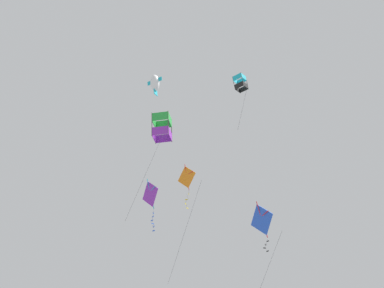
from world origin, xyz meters
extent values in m
cube|color=green|center=(4.29, -0.07, 34.37)|extent=(1.29, 0.37, 0.68)
cube|color=green|center=(4.08, 1.18, 34.14)|extent=(1.29, 0.37, 0.68)
cube|color=green|center=(4.82, 0.66, 34.26)|extent=(0.27, 1.37, 0.90)
cube|color=green|center=(3.55, 0.45, 34.26)|extent=(0.27, 1.37, 0.90)
cube|color=purple|center=(4.33, -0.29, 33.11)|extent=(1.29, 0.37, 0.68)
cube|color=purple|center=(4.12, 0.95, 32.88)|extent=(1.29, 0.37, 0.68)
cube|color=purple|center=(4.85, 0.44, 32.99)|extent=(0.27, 1.37, 0.90)
cube|color=purple|center=(3.59, 0.22, 32.99)|extent=(0.27, 1.37, 0.90)
cylinder|color=#332D28|center=(4.94, -0.07, 33.74)|extent=(0.12, 0.42, 2.04)
cylinder|color=#332D28|center=(3.67, -0.29, 33.74)|extent=(0.12, 0.42, 2.04)
cylinder|color=#332D28|center=(4.73, 1.17, 33.51)|extent=(0.12, 0.42, 2.04)
cylinder|color=#332D28|center=(3.46, 0.96, 33.51)|extent=(0.12, 0.42, 2.04)
cylinder|color=#47474C|center=(4.48, 1.87, 28.83)|extent=(3.21, 0.52, 7.65)
cube|color=purple|center=(3.30, 3.82, 25.23)|extent=(1.49, 0.99, 1.69)
cylinder|color=#1EB2C6|center=(3.29, 3.80, 25.25)|extent=(0.28, 0.84, 1.87)
cylinder|color=#1EB2C6|center=(3.31, 3.86, 25.39)|extent=(1.11, 0.95, 0.04)
cylinder|color=#47474C|center=(3.20, 3.41, 24.18)|extent=(0.05, 0.04, 0.25)
cube|color=blue|center=(3.22, 3.39, 24.06)|extent=(0.04, 0.17, 0.06)
cylinder|color=#47474C|center=(3.22, 3.39, 23.93)|extent=(0.02, 0.02, 0.25)
cube|color=blue|center=(3.22, 3.40, 23.80)|extent=(0.15, 0.11, 0.06)
cylinder|color=#47474C|center=(3.25, 3.39, 23.68)|extent=(0.02, 0.06, 0.25)
cube|color=blue|center=(3.28, 3.39, 23.55)|extent=(0.17, 0.07, 0.06)
cylinder|color=#47474C|center=(3.25, 3.39, 23.42)|extent=(0.02, 0.08, 0.25)
cube|color=blue|center=(3.21, 3.40, 23.30)|extent=(0.13, 0.14, 0.06)
cylinder|color=#47474C|center=(3.16, 3.43, 23.17)|extent=(0.07, 0.11, 0.26)
cube|color=blue|center=(3.11, 3.46, 23.04)|extent=(0.15, 0.12, 0.06)
cylinder|color=#47474C|center=(3.12, 3.43, 22.92)|extent=(0.07, 0.03, 0.25)
cube|color=blue|center=(3.13, 3.40, 22.79)|extent=(0.17, 0.06, 0.06)
ellipsoid|color=white|center=(3.21, 4.29, 34.57)|extent=(0.81, 0.95, 1.49)
cube|color=#1EB2C6|center=(3.57, 4.27, 34.74)|extent=(0.51, 0.17, 0.31)
cube|color=#1EB2C6|center=(2.86, 4.38, 34.74)|extent=(0.51, 0.17, 0.31)
cube|color=#1EB2C6|center=(3.19, 4.13, 33.76)|extent=(0.12, 0.52, 0.51)
sphere|color=black|center=(3.37, 4.09, 35.06)|extent=(0.13, 0.14, 0.13)
sphere|color=black|center=(3.00, 4.15, 35.06)|extent=(0.13, 0.14, 0.13)
cube|color=orange|center=(1.66, 1.64, 27.56)|extent=(1.52, 0.64, 1.58)
cylinder|color=red|center=(1.65, 1.62, 27.57)|extent=(0.13, 0.66, 1.78)
cylinder|color=red|center=(1.66, 1.66, 27.70)|extent=(1.18, 0.64, 0.04)
cylinder|color=#47474C|center=(1.61, 1.35, 26.50)|extent=(0.05, 0.02, 0.35)
cube|color=yellow|center=(1.60, 1.37, 26.33)|extent=(0.05, 0.17, 0.06)
cylinder|color=#47474C|center=(1.70, 1.33, 26.16)|extent=(0.09, 0.20, 0.35)
cube|color=yellow|center=(1.79, 1.30, 25.98)|extent=(0.17, 0.04, 0.06)
cylinder|color=#47474C|center=(1.81, 1.32, 25.81)|extent=(0.05, 0.06, 0.35)
cube|color=yellow|center=(1.84, 1.34, 25.64)|extent=(0.04, 0.17, 0.06)
cylinder|color=#47474C|center=(1.78, 1.33, 25.46)|extent=(0.02, 0.13, 0.35)
cube|color=yellow|center=(1.72, 1.32, 25.29)|extent=(0.07, 0.17, 0.06)
cylinder|color=#47474C|center=(1.43, 2.36, 23.13)|extent=(2.06, 0.38, 7.09)
cube|color=blue|center=(-2.90, -0.09, 24.29)|extent=(1.75, 1.21, 1.97)
cylinder|color=red|center=(-2.91, -0.12, 24.30)|extent=(0.34, 1.22, 2.12)
cylinder|color=red|center=(-2.89, -0.03, 24.46)|extent=(1.26, 1.20, 0.05)
cylinder|color=#47474C|center=(-3.04, -0.68, 23.12)|extent=(0.03, 0.01, 0.23)
cube|color=black|center=(-3.04, -0.69, 23.00)|extent=(0.17, 0.05, 0.06)
cylinder|color=#47474C|center=(-2.96, -0.67, 22.89)|extent=(0.05, 0.17, 0.24)
cube|color=black|center=(-2.88, -0.66, 22.77)|extent=(0.06, 0.17, 0.06)
cylinder|color=#47474C|center=(-2.84, -0.65, 22.65)|extent=(0.02, 0.09, 0.24)
cube|color=black|center=(-2.81, -0.64, 22.54)|extent=(0.16, 0.09, 0.06)
cylinder|color=#47474C|center=(-2.89, -0.65, 22.42)|extent=(0.03, 0.17, 0.24)
cube|color=black|center=(-2.97, -0.67, 22.30)|extent=(0.17, 0.06, 0.06)
cylinder|color=#47474C|center=(-3.29, 0.16, 21.27)|extent=(1.68, 0.51, 3.95)
cube|color=#1EB2C6|center=(-2.72, 1.70, 35.23)|extent=(0.73, 0.32, 0.38)
cube|color=#1EB2C6|center=(-2.53, 2.38, 35.05)|extent=(0.73, 0.32, 0.38)
cube|color=#1EB2C6|center=(-2.28, 1.94, 35.14)|extent=(0.25, 0.78, 0.56)
cube|color=#1EB2C6|center=(-2.97, 2.14, 35.14)|extent=(0.25, 0.78, 0.56)
cube|color=black|center=(-2.77, 1.52, 34.53)|extent=(0.73, 0.32, 0.38)
cube|color=black|center=(-2.58, 2.20, 34.34)|extent=(0.73, 0.32, 0.38)
cube|color=black|center=(-2.33, 1.76, 34.44)|extent=(0.25, 0.78, 0.56)
cube|color=black|center=(-3.03, 1.96, 34.44)|extent=(0.25, 0.78, 0.56)
cylinder|color=#332D28|center=(-2.40, 1.51, 34.88)|extent=(0.12, 0.32, 1.14)
cylinder|color=#332D28|center=(-3.10, 1.71, 34.88)|extent=(0.12, 0.32, 1.14)
cylinder|color=#332D28|center=(-2.20, 2.19, 34.70)|extent=(0.12, 0.32, 1.14)
cylinder|color=#332D28|center=(-2.90, 2.39, 34.70)|extent=(0.12, 0.32, 1.14)
cylinder|color=#47474C|center=(-2.77, 2.29, 32.13)|extent=(0.97, 0.18, 4.24)
camera|label=1|loc=(-8.98, 30.11, 6.69)|focal=50.51mm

